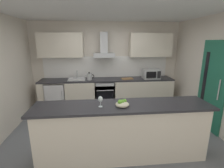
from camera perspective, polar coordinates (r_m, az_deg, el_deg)
The scene contains 18 objects.
ground at distance 3.85m, azimuth 0.32°, elevation -17.33°, with size 5.59×4.97×0.02m, color slate.
ceiling at distance 3.32m, azimuth 0.39°, elevation 24.77°, with size 5.59×4.97×0.02m, color white.
wall_back at distance 5.35m, azimuth -1.96°, elevation 6.82°, with size 5.59×0.12×2.60m, color silver.
wall_right at distance 4.28m, azimuth 33.53°, elevation 2.42°, with size 0.12×4.97×2.60m, color silver.
backsplash_tile at distance 5.29m, azimuth -1.90°, elevation 5.97°, with size 3.90×0.02×0.66m, color white.
counter_back at distance 5.17m, azimuth -1.60°, elevation -3.12°, with size 4.04×0.60×0.90m.
counter_island at distance 2.98m, azimuth 3.59°, elevation -16.05°, with size 2.97×0.64×1.00m.
upper_cabinets at distance 5.08m, azimuth -1.84°, elevation 13.31°, with size 3.98×0.32×0.70m.
side_door at distance 4.39m, azimuth 31.20°, elevation -0.67°, with size 0.08×0.85×2.05m.
oven at distance 5.14m, azimuth -2.57°, elevation -3.14°, with size 0.60×0.62×0.80m.
refrigerator at distance 5.28m, azimuth -18.56°, elevation -3.82°, with size 0.58×0.60×0.85m.
microwave at distance 5.24m, azimuth 13.38°, elevation 3.49°, with size 0.50×0.38×0.30m.
sink at distance 5.05m, azimuth -11.97°, elevation 1.75°, with size 0.50×0.40×0.26m.
kettle at distance 4.96m, azimuth -7.81°, elevation 2.62°, with size 0.29×0.15×0.24m.
range_hood at distance 5.03m, azimuth -2.83°, elevation 11.88°, with size 0.62×0.45×0.72m.
wine_glass at distance 2.64m, azimuth -4.03°, elevation -5.36°, with size 0.08×0.08×0.18m.
fruit_bowl at distance 2.68m, azimuth 3.54°, elevation -6.86°, with size 0.22×0.22×0.13m.
chopping_board at distance 5.08m, azimuth 5.25°, elevation 1.88°, with size 0.34×0.22×0.02m, color #9E7247.
Camera 1 is at (-0.34, -3.25, 2.03)m, focal length 26.46 mm.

